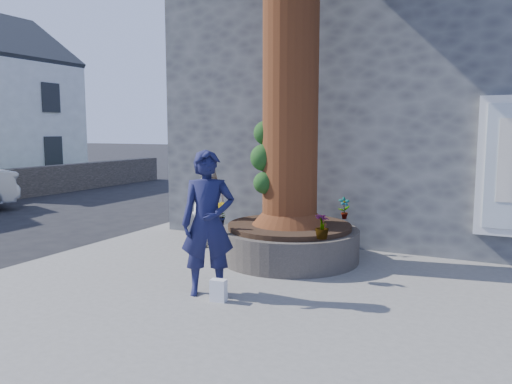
% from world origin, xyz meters
% --- Properties ---
extents(ground, '(120.00, 120.00, 0.00)m').
position_xyz_m(ground, '(0.00, 0.00, 0.00)').
color(ground, black).
rests_on(ground, ground).
extents(pavement, '(9.00, 8.00, 0.12)m').
position_xyz_m(pavement, '(1.50, 1.00, 0.06)').
color(pavement, slate).
rests_on(pavement, ground).
extents(yellow_line, '(0.10, 30.00, 0.01)m').
position_xyz_m(yellow_line, '(-3.05, 1.00, 0.00)').
color(yellow_line, yellow).
rests_on(yellow_line, ground).
extents(stone_shop, '(10.30, 8.30, 6.30)m').
position_xyz_m(stone_shop, '(2.50, 7.20, 3.16)').
color(stone_shop, '#46474A').
rests_on(stone_shop, ground).
extents(planter, '(2.30, 2.30, 0.60)m').
position_xyz_m(planter, '(0.80, 2.00, 0.41)').
color(planter, black).
rests_on(planter, pavement).
extents(man, '(0.83, 0.74, 1.89)m').
position_xyz_m(man, '(0.52, -0.11, 1.07)').
color(man, '#16193E').
rests_on(man, pavement).
extents(woman, '(0.83, 0.72, 1.48)m').
position_xyz_m(woman, '(-0.70, 1.92, 0.86)').
color(woman, beige).
rests_on(woman, pavement).
extents(shopping_bag, '(0.21, 0.14, 0.28)m').
position_xyz_m(shopping_bag, '(0.78, -0.30, 0.26)').
color(shopping_bag, white).
rests_on(shopping_bag, pavement).
extents(plant_a, '(0.25, 0.23, 0.39)m').
position_xyz_m(plant_a, '(1.48, 2.85, 0.91)').
color(plant_a, gray).
rests_on(plant_a, planter).
extents(plant_b, '(0.32, 0.32, 0.42)m').
position_xyz_m(plant_b, '(-0.05, 1.15, 0.93)').
color(plant_b, gray).
rests_on(plant_b, planter).
extents(plant_c, '(0.21, 0.21, 0.37)m').
position_xyz_m(plant_c, '(1.65, 1.15, 0.90)').
color(plant_c, gray).
rests_on(plant_c, planter).
extents(plant_d, '(0.38, 0.39, 0.32)m').
position_xyz_m(plant_d, '(-0.05, 1.15, 0.88)').
color(plant_d, gray).
rests_on(plant_d, planter).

